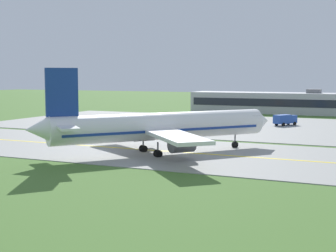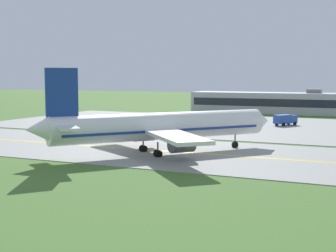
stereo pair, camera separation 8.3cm
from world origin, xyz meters
name	(u,v)px [view 1 (the left image)]	position (x,y,z in m)	size (l,w,h in m)	color
ground_plane	(173,152)	(0.00, 0.00, 0.00)	(500.00, 500.00, 0.00)	#47702D
taxiway_strip	(173,152)	(0.00, 0.00, 0.05)	(240.00, 28.00, 0.10)	gray
apron_pad	(290,128)	(10.00, 42.00, 0.05)	(140.00, 52.00, 0.10)	gray
taxiway_centreline	(173,152)	(0.00, 0.00, 0.11)	(220.00, 0.60, 0.01)	yellow
airplane_lead	(160,127)	(-1.22, -2.37, 4.13)	(29.44, 33.07, 12.70)	white
service_truck_baggage	(285,119)	(7.94, 46.50, 1.53)	(4.89, 6.19, 2.60)	#264CA5
service_truck_fuel	(214,120)	(-6.14, 36.87, 1.53)	(6.33, 3.55, 2.65)	orange
terminal_building	(278,103)	(-1.44, 83.73, 3.20)	(53.47, 11.18, 7.56)	#B2B2B7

